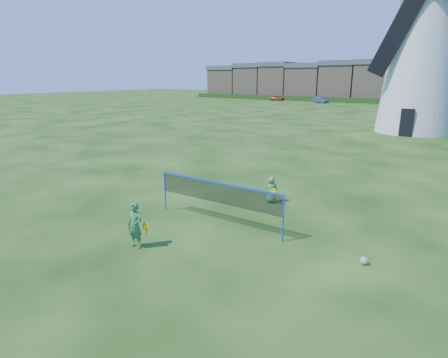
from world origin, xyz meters
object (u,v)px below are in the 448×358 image
at_px(badminton_net, 218,193).
at_px(play_ball, 364,261).
at_px(player_girl, 135,226).
at_px(car_right, 320,100).
at_px(car_left, 277,98).
at_px(windmill, 422,55).
at_px(player_boy, 271,190).

bearing_deg(badminton_net, play_ball, -0.70).
distance_m(player_girl, car_right, 68.55).
bearing_deg(car_left, badminton_net, -159.52).
height_order(badminton_net, player_girl, badminton_net).
bearing_deg(badminton_net, windmill, 86.58).
height_order(windmill, car_left, windmill).
height_order(windmill, badminton_net, windmill).
bearing_deg(car_left, player_boy, -158.07).
bearing_deg(player_boy, car_right, -95.09).
relative_size(player_boy, car_right, 0.31).
xyz_separation_m(badminton_net, play_ball, (5.02, -0.06, -1.03)).
bearing_deg(player_boy, car_left, -87.30).
bearing_deg(player_girl, car_left, 109.57).
relative_size(badminton_net, player_girl, 3.53).
height_order(player_girl, car_right, player_girl).
xyz_separation_m(badminton_net, car_left, (-30.72, 64.61, -0.60)).
height_order(player_boy, car_right, car_right).
height_order(player_boy, play_ball, player_boy).
xyz_separation_m(windmill, play_ball, (3.31, -28.69, -6.78)).
height_order(badminton_net, play_ball, badminton_net).
xyz_separation_m(player_boy, play_ball, (4.60, -3.24, -0.44)).
distance_m(player_girl, play_ball, 6.65).
distance_m(windmill, car_right, 41.15).
height_order(play_ball, car_left, car_left).
height_order(badminton_net, car_right, badminton_net).
bearing_deg(badminton_net, player_girl, -108.05).
distance_m(player_boy, car_left, 68.87).
bearing_deg(car_left, player_girl, -161.16).
relative_size(player_boy, car_left, 0.34).
distance_m(player_girl, car_left, 73.80).
bearing_deg(windmill, player_girl, -94.83).
relative_size(badminton_net, play_ball, 22.95).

